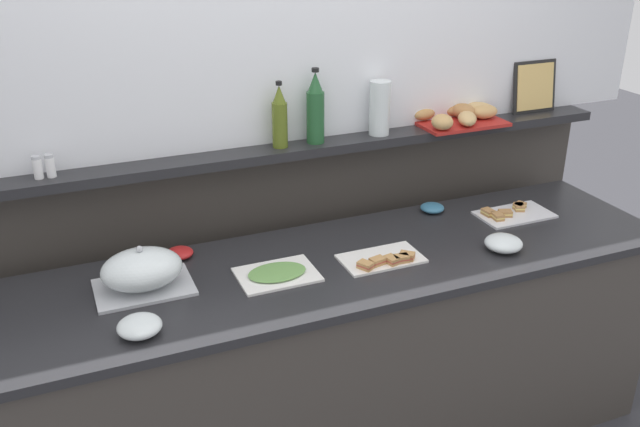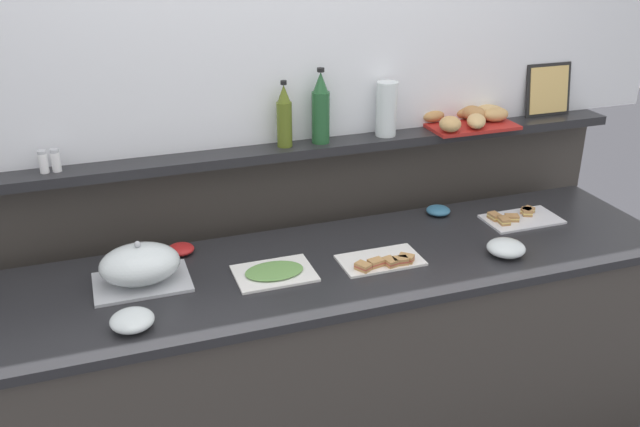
% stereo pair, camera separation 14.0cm
% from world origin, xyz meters
% --- Properties ---
extents(ground_plane, '(12.00, 12.00, 0.00)m').
position_xyz_m(ground_plane, '(0.00, 0.60, 0.00)').
color(ground_plane, '#38383D').
extents(buffet_counter, '(2.78, 0.71, 0.92)m').
position_xyz_m(buffet_counter, '(0.00, 0.00, 0.46)').
color(buffet_counter, '#3D3833').
rests_on(buffet_counter, ground_plane).
extents(back_ledge_unit, '(3.06, 0.22, 1.24)m').
position_xyz_m(back_ledge_unit, '(0.00, 0.53, 0.65)').
color(back_ledge_unit, '#3D3833').
rests_on(back_ledge_unit, ground_plane).
extents(sandwich_platter_rear, '(0.33, 0.19, 0.04)m').
position_xyz_m(sandwich_platter_rear, '(0.90, 0.10, 0.93)').
color(sandwich_platter_rear, silver).
rests_on(sandwich_platter_rear, buffet_counter).
extents(sandwich_platter_side, '(0.32, 0.18, 0.04)m').
position_xyz_m(sandwich_platter_side, '(0.18, -0.07, 0.93)').
color(sandwich_platter_side, white).
rests_on(sandwich_platter_side, buffet_counter).
extents(cold_cuts_platter, '(0.29, 0.21, 0.02)m').
position_xyz_m(cold_cuts_platter, '(-0.23, -0.02, 0.92)').
color(cold_cuts_platter, white).
rests_on(cold_cuts_platter, buffet_counter).
extents(serving_cloche, '(0.34, 0.24, 0.17)m').
position_xyz_m(serving_cloche, '(-0.70, 0.07, 0.99)').
color(serving_cloche, '#B7BABF').
rests_on(serving_cloche, buffet_counter).
extents(glass_bowl_large, '(0.15, 0.15, 0.06)m').
position_xyz_m(glass_bowl_large, '(0.66, -0.16, 0.94)').
color(glass_bowl_large, silver).
rests_on(glass_bowl_large, buffet_counter).
extents(glass_bowl_medium, '(0.14, 0.14, 0.06)m').
position_xyz_m(glass_bowl_medium, '(-0.76, -0.21, 0.94)').
color(glass_bowl_medium, silver).
rests_on(glass_bowl_medium, buffet_counter).
extents(condiment_bowl_dark, '(0.11, 0.11, 0.04)m').
position_xyz_m(condiment_bowl_dark, '(0.60, 0.27, 0.93)').
color(condiment_bowl_dark, teal).
rests_on(condiment_bowl_dark, buffet_counter).
extents(condiment_bowl_cream, '(0.11, 0.11, 0.04)m').
position_xyz_m(condiment_bowl_cream, '(-0.53, 0.27, 0.93)').
color(condiment_bowl_cream, red).
rests_on(condiment_bowl_cream, buffet_counter).
extents(wine_bottle_green, '(0.08, 0.08, 0.32)m').
position_xyz_m(wine_bottle_green, '(0.11, 0.46, 1.39)').
color(wine_bottle_green, '#23562D').
rests_on(wine_bottle_green, back_ledge_unit).
extents(olive_oil_bottle, '(0.06, 0.06, 0.28)m').
position_xyz_m(olive_oil_bottle, '(-0.05, 0.46, 1.37)').
color(olive_oil_bottle, '#56661E').
rests_on(olive_oil_bottle, back_ledge_unit).
extents(salt_shaker, '(0.03, 0.03, 0.09)m').
position_xyz_m(salt_shaker, '(-0.99, 0.45, 1.29)').
color(salt_shaker, white).
rests_on(salt_shaker, back_ledge_unit).
extents(pepper_shaker, '(0.03, 0.03, 0.09)m').
position_xyz_m(pepper_shaker, '(-0.94, 0.45, 1.29)').
color(pepper_shaker, white).
rests_on(pepper_shaker, back_ledge_unit).
extents(bread_basket, '(0.42, 0.30, 0.08)m').
position_xyz_m(bread_basket, '(0.84, 0.46, 1.28)').
color(bread_basket, '#B2231E').
rests_on(bread_basket, back_ledge_unit).
extents(framed_picture, '(0.24, 0.05, 0.25)m').
position_xyz_m(framed_picture, '(1.27, 0.49, 1.37)').
color(framed_picture, black).
rests_on(framed_picture, back_ledge_unit).
extents(water_carafe, '(0.09, 0.09, 0.24)m').
position_xyz_m(water_carafe, '(0.41, 0.45, 1.36)').
color(water_carafe, silver).
rests_on(water_carafe, back_ledge_unit).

